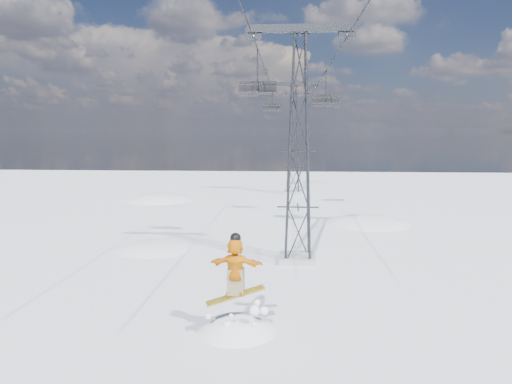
% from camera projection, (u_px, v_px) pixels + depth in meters
% --- Properties ---
extents(ground, '(120.00, 120.00, 0.00)m').
position_uv_depth(ground, '(278.00, 329.00, 14.99)').
color(ground, white).
rests_on(ground, ground).
extents(snow_terrain, '(39.00, 37.00, 22.00)m').
position_uv_depth(snow_terrain, '(225.00, 328.00, 37.58)').
color(snow_terrain, white).
rests_on(snow_terrain, ground).
extents(lift_tower_near, '(5.20, 1.80, 11.43)m').
position_uv_depth(lift_tower_near, '(299.00, 152.00, 22.12)').
color(lift_tower_near, '#999999').
rests_on(lift_tower_near, ground).
extents(lift_tower_far, '(5.20, 1.80, 11.43)m').
position_uv_depth(lift_tower_far, '(293.00, 141.00, 46.85)').
color(lift_tower_far, '#999999').
rests_on(lift_tower_far, ground).
extents(haul_cables, '(4.46, 51.00, 0.06)m').
position_uv_depth(haul_cables, '(296.00, 70.00, 32.79)').
color(haul_cables, black).
rests_on(haul_cables, ground).
extents(snowboarder_jump, '(4.40, 4.40, 7.26)m').
position_uv_depth(snowboarder_jump, '(237.00, 376.00, 15.13)').
color(snowboarder_jump, white).
rests_on(snowboarder_jump, ground).
extents(lift_chair_near, '(2.05, 0.59, 2.54)m').
position_uv_depth(lift_chair_near, '(258.00, 88.00, 24.79)').
color(lift_chair_near, black).
rests_on(lift_chair_near, ground).
extents(lift_chair_mid, '(2.10, 0.60, 2.61)m').
position_uv_depth(lift_chair_mid, '(326.00, 100.00, 33.36)').
color(lift_chair_mid, black).
rests_on(lift_chair_mid, ground).
extents(lift_chair_far, '(1.86, 0.53, 2.31)m').
position_uv_depth(lift_chair_far, '(272.00, 107.00, 47.09)').
color(lift_chair_far, black).
rests_on(lift_chair_far, ground).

